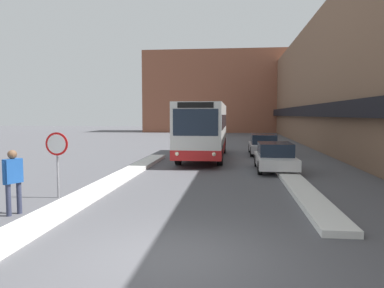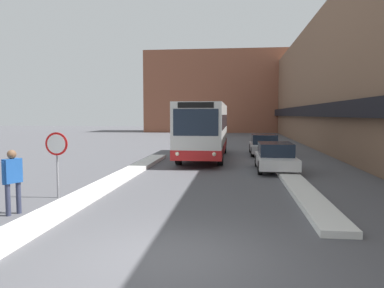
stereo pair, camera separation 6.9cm
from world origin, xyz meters
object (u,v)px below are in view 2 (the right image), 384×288
object	(u,v)px
parked_car_middle	(264,144)
pedestrian	(12,176)
city_bus	(205,129)
stop_sign	(57,151)
parked_car_front	(275,157)

from	to	relation	value
parked_car_middle	pedestrian	size ratio (longest dim) A/B	2.56
city_bus	stop_sign	size ratio (longest dim) A/B	4.88
parked_car_middle	pedestrian	distance (m)	18.36
parked_car_front	pedestrian	distance (m)	12.12
parked_car_front	stop_sign	bearing A→B (deg)	-138.14
parked_car_middle	pedestrian	bearing A→B (deg)	-115.81
parked_car_middle	stop_sign	xyz separation A→B (m)	(-7.77, -14.39, 0.86)
pedestrian	stop_sign	bearing A→B (deg)	19.89
city_bus	stop_sign	world-z (taller)	city_bus
city_bus	parked_car_middle	bearing A→B (deg)	33.73
city_bus	pedestrian	size ratio (longest dim) A/B	5.92
city_bus	pedestrian	world-z (taller)	city_bus
parked_car_middle	stop_sign	bearing A→B (deg)	-118.38
parked_car_front	parked_car_middle	size ratio (longest dim) A/B	0.93
parked_car_front	parked_car_middle	world-z (taller)	parked_car_middle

